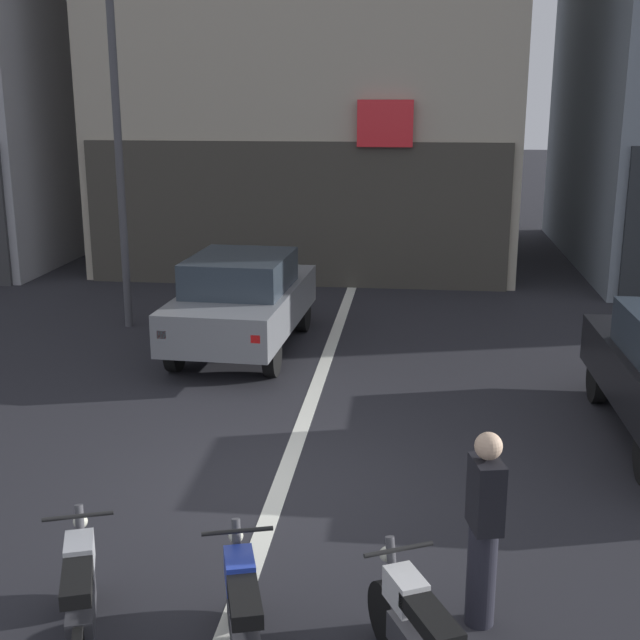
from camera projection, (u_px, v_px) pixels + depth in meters
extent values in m
plane|color=#232328|center=(279.00, 489.00, 9.26)|extent=(120.00, 120.00, 0.00)
cube|color=silver|center=(334.00, 338.00, 15.02)|extent=(0.20, 18.00, 0.01)
cube|color=#3E3A33|center=(294.00, 215.00, 18.68)|extent=(9.41, 0.10, 3.20)
cube|color=red|center=(385.00, 123.00, 17.88)|extent=(1.19, 0.16, 0.98)
cylinder|color=black|center=(221.00, 310.00, 15.63)|extent=(0.21, 0.65, 0.64)
cylinder|color=black|center=(303.00, 314.00, 15.38)|extent=(0.21, 0.65, 0.64)
cylinder|color=black|center=(175.00, 351.00, 13.15)|extent=(0.21, 0.65, 0.64)
cylinder|color=black|center=(272.00, 356.00, 12.91)|extent=(0.21, 0.65, 0.64)
cube|color=slate|center=(243.00, 306.00, 14.16)|extent=(1.96, 4.18, 0.66)
cube|color=#2D3842|center=(240.00, 273.00, 13.85)|extent=(1.64, 2.04, 0.56)
cube|color=red|center=(162.00, 334.00, 12.33)|extent=(0.14, 0.07, 0.12)
cube|color=red|center=(256.00, 339.00, 12.11)|extent=(0.14, 0.07, 0.12)
cylinder|color=black|center=(597.00, 380.00, 11.83)|extent=(0.19, 0.64, 0.64)
cylinder|color=#47474C|center=(118.00, 136.00, 14.87)|extent=(0.14, 0.14, 6.97)
cylinder|color=black|center=(85.00, 578.00, 7.10)|extent=(0.24, 0.51, 0.52)
cube|color=#38383D|center=(81.00, 609.00, 6.48)|extent=(0.44, 0.76, 0.22)
cube|color=black|center=(77.00, 580.00, 6.24)|extent=(0.41, 0.64, 0.12)
cube|color=#B2B5BA|center=(80.00, 554.00, 6.64)|extent=(0.33, 0.41, 0.24)
cylinder|color=#4C4C51|center=(81.00, 547.00, 6.86)|extent=(0.15, 0.25, 0.70)
cylinder|color=black|center=(78.00, 516.00, 6.70)|extent=(0.53, 0.22, 0.04)
sphere|color=silver|center=(80.00, 521.00, 6.93)|extent=(0.12, 0.12, 0.12)
cylinder|color=black|center=(237.00, 594.00, 6.87)|extent=(0.22, 0.52, 0.52)
cube|color=#38383D|center=(244.00, 629.00, 6.25)|extent=(0.40, 0.76, 0.22)
cube|color=black|center=(244.00, 599.00, 6.01)|extent=(0.38, 0.64, 0.12)
cube|color=#233DB7|center=(240.00, 570.00, 6.41)|extent=(0.31, 0.41, 0.24)
cylinder|color=#4C4C51|center=(238.00, 563.00, 6.63)|extent=(0.13, 0.25, 0.70)
cylinder|color=black|center=(237.00, 531.00, 6.47)|extent=(0.54, 0.19, 0.04)
sphere|color=silver|center=(236.00, 536.00, 6.71)|extent=(0.12, 0.12, 0.12)
cylinder|color=black|center=(384.00, 614.00, 6.60)|extent=(0.29, 0.50, 0.52)
cube|color=black|center=(431.00, 620.00, 5.77)|extent=(0.46, 0.64, 0.12)
cube|color=silver|center=(406.00, 590.00, 6.15)|extent=(0.36, 0.42, 0.24)
cylinder|color=#4C4C51|center=(393.00, 582.00, 6.37)|extent=(0.17, 0.24, 0.70)
cylinder|color=black|center=(399.00, 549.00, 6.21)|extent=(0.51, 0.27, 0.04)
sphere|color=silver|center=(387.00, 554.00, 6.44)|extent=(0.12, 0.12, 0.12)
cylinder|color=#23232D|center=(481.00, 576.00, 6.82)|extent=(0.24, 0.24, 0.86)
cube|color=black|center=(486.00, 494.00, 6.64)|extent=(0.29, 0.40, 0.58)
sphere|color=beige|center=(488.00, 446.00, 6.53)|extent=(0.22, 0.22, 0.22)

